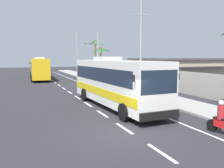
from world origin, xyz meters
The scene contains 13 objects.
ground_plane centered at (0.00, 0.00, 0.00)m, with size 160.00×160.00×0.00m, color #28282D.
sidewalk_kerb centered at (6.80, 10.00, 0.07)m, with size 3.20×90.00×0.14m, color #999993.
lane_markings centered at (1.97, 14.67, 0.00)m, with size 3.47×71.00×0.01m.
boundary_wall centered at (10.60, 14.00, 1.10)m, with size 0.24×60.00×2.21m, color #9E998E.
coach_bus_foreground centered at (1.59, 5.75, 1.91)m, with size 3.34×11.23×3.68m.
coach_bus_far_lane centered at (-1.63, 30.35, 1.90)m, with size 3.26×12.21×3.65m.
motorcycle_beside_bus centered at (3.88, -2.11, 0.66)m, with size 0.56×1.96×1.64m.
utility_pole_mid centered at (8.54, 14.70, 5.42)m, with size 2.28×0.24×10.48m.
utility_pole_far centered at (8.61, 31.08, 4.37)m, with size 3.40×0.24×8.18m.
utility_pole_distant centered at (8.79, 47.47, 5.09)m, with size 2.35×0.24×9.76m.
palm_second centered at (9.09, 34.07, 4.93)m, with size 3.11×3.13×6.98m.
palm_third centered at (8.24, 28.40, 3.74)m, with size 3.29×3.16×5.33m.
roadside_building centered at (16.35, 17.74, 1.76)m, with size 12.47×8.83×3.49m.
Camera 1 is at (-5.02, -10.47, 3.65)m, focal length 38.70 mm.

